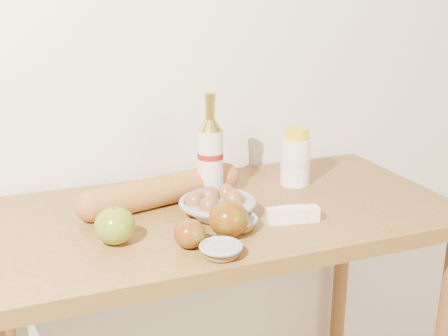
{
  "coord_description": "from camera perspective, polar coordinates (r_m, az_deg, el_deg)",
  "views": [
    {
      "loc": [
        -0.47,
        -0.06,
        1.44
      ],
      "look_at": [
        0.0,
        1.15,
        1.02
      ],
      "focal_mm": 45.0,
      "sensor_mm": 36.0,
      "label": 1
    }
  ],
  "objects": [
    {
      "name": "apple_redgreen_right",
      "position": [
        1.27,
        0.48,
        -5.17
      ],
      "size": [
        0.1,
        0.1,
        0.08
      ],
      "rotation": [
        0.0,
        0.0,
        -0.06
      ],
      "color": "maroon",
      "rests_on": "table"
    },
    {
      "name": "cream_bottle",
      "position": [
        1.6,
        7.28,
        0.96
      ],
      "size": [
        0.11,
        0.11,
        0.16
      ],
      "rotation": [
        0.0,
        0.0,
        -0.32
      ],
      "color": "white",
      "rests_on": "table"
    },
    {
      "name": "apple_yellowgreen",
      "position": [
        1.26,
        -11.01,
        -5.77
      ],
      "size": [
        0.1,
        0.1,
        0.08
      ],
      "rotation": [
        0.0,
        0.0,
        0.14
      ],
      "color": "olive",
      "rests_on": "table"
    },
    {
      "name": "egg_bowl",
      "position": [
        1.38,
        -0.75,
        -3.81
      ],
      "size": [
        0.23,
        0.23,
        0.07
      ],
      "rotation": [
        0.0,
        0.0,
        0.24
      ],
      "color": "gray",
      "rests_on": "table"
    },
    {
      "name": "bourbon_bottle",
      "position": [
        1.48,
        -1.41,
        1.23
      ],
      "size": [
        0.09,
        0.09,
        0.28
      ],
      "rotation": [
        0.0,
        0.0,
        0.43
      ],
      "color": "beige",
      "rests_on": "table"
    },
    {
      "name": "syrup_bowl",
      "position": [
        1.32,
        1.32,
        -5.53
      ],
      "size": [
        0.12,
        0.12,
        0.03
      ],
      "rotation": [
        0.0,
        0.0,
        0.19
      ],
      "color": "gray",
      "rests_on": "table"
    },
    {
      "name": "table",
      "position": [
        1.48,
        -0.42,
        -8.64
      ],
      "size": [
        1.2,
        0.6,
        0.9
      ],
      "color": "olive",
      "rests_on": "ground"
    },
    {
      "name": "back_wall",
      "position": [
        1.64,
        -4.67,
        13.01
      ],
      "size": [
        3.5,
        0.02,
        2.6
      ],
      "primitive_type": "cube",
      "color": "silver",
      "rests_on": "ground"
    },
    {
      "name": "butter_stick",
      "position": [
        1.36,
        7.02,
        -4.74
      ],
      "size": [
        0.13,
        0.06,
        0.04
      ],
      "rotation": [
        0.0,
        0.0,
        -0.18
      ],
      "color": "#FBF2C2",
      "rests_on": "table"
    },
    {
      "name": "sugar_bowl",
      "position": [
        1.19,
        -0.32,
        -8.32
      ],
      "size": [
        0.11,
        0.11,
        0.03
      ],
      "rotation": [
        0.0,
        0.0,
        -0.21
      ],
      "color": "#929F9B",
      "rests_on": "table"
    },
    {
      "name": "baguette",
      "position": [
        1.46,
        -6.21,
        -2.27
      ],
      "size": [
        0.47,
        0.18,
        0.08
      ],
      "rotation": [
        0.0,
        0.0,
        0.23
      ],
      "color": "#B67937",
      "rests_on": "table"
    },
    {
      "name": "apple_redgreen_front",
      "position": [
        1.22,
        -3.52,
        -6.68
      ],
      "size": [
        0.09,
        0.09,
        0.06
      ],
      "rotation": [
        0.0,
        0.0,
        -0.4
      ],
      "color": "maroon",
      "rests_on": "table"
    }
  ]
}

